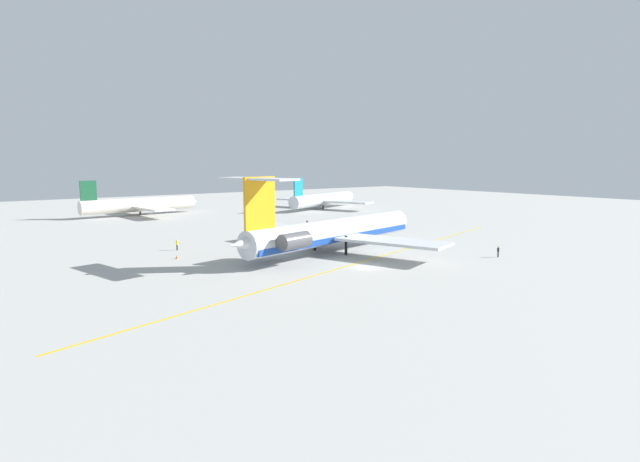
% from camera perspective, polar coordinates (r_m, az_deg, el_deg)
% --- Properties ---
extents(ground, '(325.84, 325.84, 0.00)m').
position_cam_1_polar(ground, '(70.07, 5.35, -4.05)').
color(ground, '#ADADA8').
extents(main_jetliner, '(42.14, 37.59, 12.38)m').
position_cam_1_polar(main_jetliner, '(80.11, 1.17, -0.07)').
color(main_jetliner, silver).
rests_on(main_jetliner, ground).
extents(airliner_mid_left, '(32.19, 31.83, 9.62)m').
position_cam_1_polar(airliner_mid_left, '(144.65, -19.28, 2.82)').
color(airliner_mid_left, silver).
rests_on(airliner_mid_left, ground).
extents(airliner_mid_right, '(31.55, 31.68, 9.70)m').
position_cam_1_polar(airliner_mid_right, '(155.49, 0.53, 3.59)').
color(airliner_mid_right, silver).
rests_on(airliner_mid_right, ground).
extents(ground_crew_near_nose, '(0.36, 0.33, 1.80)m').
position_cam_1_polar(ground_crew_near_nose, '(106.81, -0.97, 0.71)').
color(ground_crew_near_nose, black).
rests_on(ground_crew_near_nose, ground).
extents(ground_crew_near_tail, '(0.44, 0.29, 1.79)m').
position_cam_1_polar(ground_crew_near_tail, '(85.87, -15.79, -1.34)').
color(ground_crew_near_tail, black).
rests_on(ground_crew_near_tail, ground).
extents(ground_crew_portside, '(0.42, 0.27, 1.71)m').
position_cam_1_polar(ground_crew_portside, '(110.25, -1.46, 0.91)').
color(ground_crew_portside, black).
rests_on(ground_crew_portside, ground).
extents(ground_crew_starboard, '(0.43, 0.27, 1.71)m').
position_cam_1_polar(ground_crew_starboard, '(81.21, 19.41, -2.05)').
color(ground_crew_starboard, black).
rests_on(ground_crew_starboard, ground).
extents(safety_cone_nose, '(0.40, 0.40, 0.55)m').
position_cam_1_polar(safety_cone_nose, '(110.20, 0.61, 0.48)').
color(safety_cone_nose, '#EA590F').
rests_on(safety_cone_nose, ground).
extents(safety_cone_wingtip, '(0.40, 0.40, 0.55)m').
position_cam_1_polar(safety_cone_wingtip, '(78.50, -15.82, -2.83)').
color(safety_cone_wingtip, '#EA590F').
rests_on(safety_cone_wingtip, ground).
extents(taxiway_centreline, '(90.87, 26.04, 0.01)m').
position_cam_1_polar(taxiway_centreline, '(75.36, 5.65, -3.21)').
color(taxiway_centreline, gold).
rests_on(taxiway_centreline, ground).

